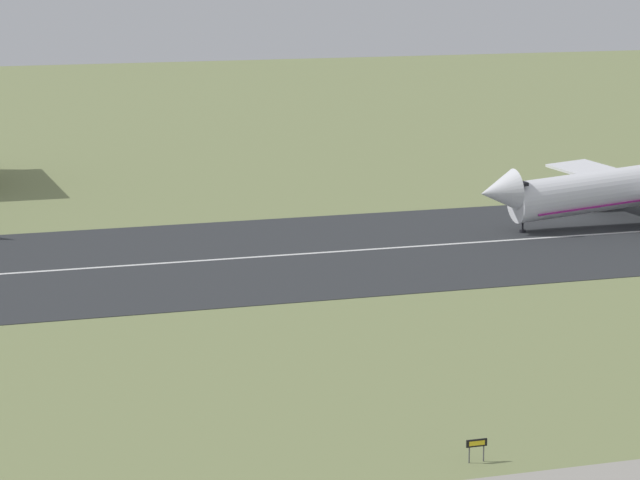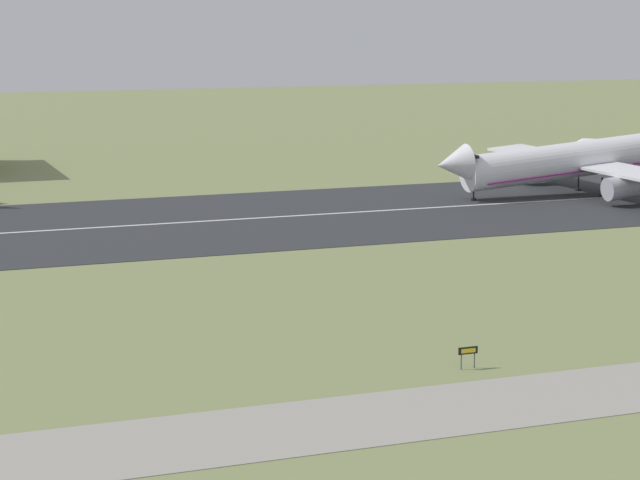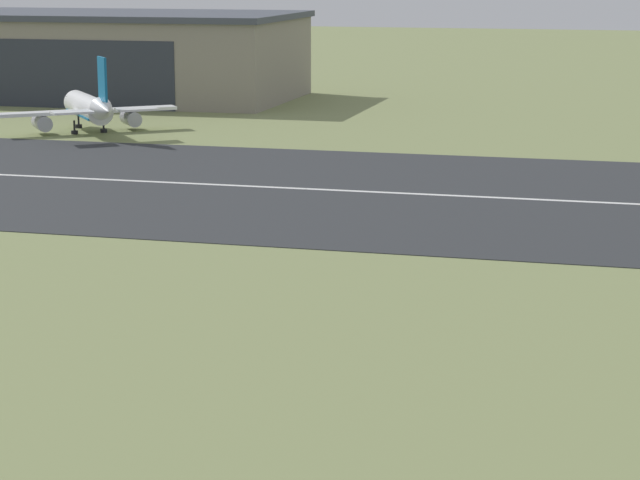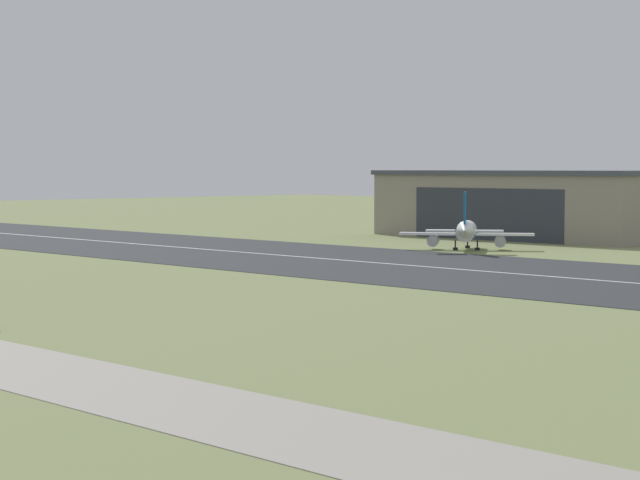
# 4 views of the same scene
# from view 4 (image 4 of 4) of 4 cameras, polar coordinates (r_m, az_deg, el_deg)

# --- Properties ---
(ground_plane) EXTENTS (694.12, 694.12, 0.00)m
(ground_plane) POSITION_cam_4_polar(r_m,az_deg,el_deg) (140.00, -10.45, -2.34)
(ground_plane) COLOR #7A8451
(runway_strip) EXTENTS (454.12, 47.66, 0.06)m
(runway_strip) POSITION_cam_4_polar(r_m,az_deg,el_deg) (173.64, 4.29, -1.19)
(runway_strip) COLOR #2B2D30
(runway_strip) RESTS_ON ground_plane
(runway_centreline) EXTENTS (408.71, 0.70, 0.01)m
(runway_centreline) POSITION_cam_4_polar(r_m,az_deg,el_deg) (173.64, 4.29, -1.18)
(runway_centreline) COLOR silver
(runway_centreline) RESTS_ON runway_strip
(hangar_building) EXTENTS (60.23, 30.69, 13.11)m
(hangar_building) POSITION_cam_4_polar(r_m,az_deg,el_deg) (247.76, 9.80, 1.64)
(hangar_building) COLOR gray
(hangar_building) RESTS_ON ground_plane
(airplane_parked_west) EXTENTS (20.43, 19.65, 9.84)m
(airplane_parked_west) POSITION_cam_4_polar(r_m,az_deg,el_deg) (207.32, 6.71, 0.38)
(airplane_parked_west) COLOR white
(airplane_parked_west) RESTS_ON ground_plane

